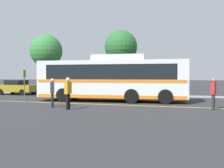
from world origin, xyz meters
TOP-DOWN VIEW (x-y plane):
  - ground_plane at (0.00, 0.00)m, footprint 220.00×220.00m
  - lane_strip_0 at (-1.39, -2.64)m, footprint 30.87×0.20m
  - curb_strip at (-1.39, 5.23)m, footprint 38.87×0.36m
  - transit_bus at (-1.37, -0.44)m, footprint 11.35×3.53m
  - parked_car_0 at (-12.82, 3.55)m, footprint 4.11×2.03m
  - parked_car_1 at (-6.96, 3.53)m, footprint 4.72×2.04m
  - parked_car_2 at (-1.52, 3.19)m, footprint 4.36×1.95m
  - pedestrian_0 at (-2.31, -5.71)m, footprint 0.27×0.44m
  - pedestrian_1 at (5.48, -3.31)m, footprint 0.33×0.46m
  - pedestrian_2 at (-3.71, -5.02)m, footprint 0.39×0.47m
  - bus_stop_sign at (-7.75, -2.20)m, footprint 0.07×0.40m
  - tree_0 at (-3.02, 7.82)m, footprint 3.46×3.46m
  - tree_1 at (-12.84, 9.12)m, footprint 3.92×3.92m

SIDE VIEW (x-z plane):
  - ground_plane at x=0.00m, z-range 0.00..0.00m
  - lane_strip_0 at x=-1.39m, z-range 0.00..0.01m
  - curb_strip at x=-1.39m, z-range 0.00..0.15m
  - parked_car_2 at x=-1.52m, z-range 0.03..1.32m
  - parked_car_1 at x=-6.96m, z-range 0.01..1.37m
  - parked_car_0 at x=-12.82m, z-range 0.01..1.49m
  - pedestrian_2 at x=-3.71m, z-range 0.12..1.86m
  - pedestrian_1 at x=5.48m, z-range 0.13..1.89m
  - pedestrian_0 at x=-2.31m, z-range 0.13..1.93m
  - bus_stop_sign at x=-7.75m, z-range 0.32..2.71m
  - transit_bus at x=-1.37m, z-range 0.01..3.45m
  - tree_1 at x=-12.84m, z-range 1.49..8.42m
  - tree_0 at x=-3.02m, z-range 1.62..8.36m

